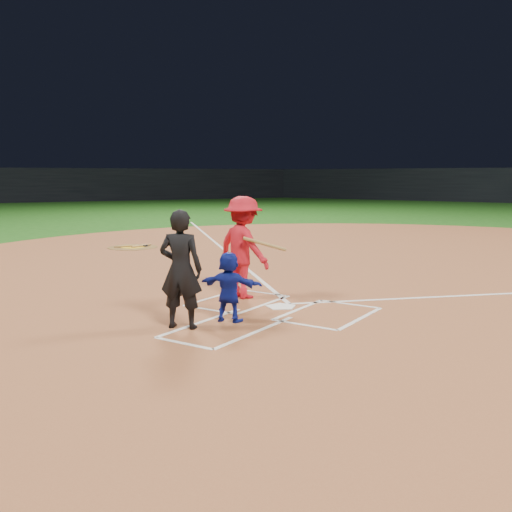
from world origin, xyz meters
The scene contains 13 objects.
ground centered at (0.00, 0.00, 0.00)m, with size 120.00×120.00×0.00m, color #184C13.
home_plate_dirt centered at (0.00, 6.00, 0.01)m, with size 28.00×28.00×0.01m, color brown.
stadium_wall_left centered at (-42.00, 24.00, 1.60)m, with size 1.20×60.00×3.20m, color black.
home_plate centered at (0.00, 0.00, 0.02)m, with size 0.60×0.60×0.02m, color white.
on_deck_circle centered at (-8.85, 4.94, 0.02)m, with size 1.70×1.70×0.01m, color brown.
on_deck_logo centered at (-8.85, 4.94, 0.02)m, with size 0.80×0.80×0.00m, color gold.
on_deck_bat_a centered at (-8.70, 5.19, 0.05)m, with size 0.06×0.06×0.84m, color #AA7B3E.
on_deck_bat_b centered at (-9.05, 4.84, 0.05)m, with size 0.06×0.06×0.84m, color olive.
bat_weight_donut centered at (-8.65, 5.34, 0.05)m, with size 0.19×0.19×0.05m, color black.
catcher centered at (-0.20, -1.38, 0.60)m, with size 1.10×0.35×1.19m, color #121F95.
umpire centered at (-0.59, -2.14, 0.97)m, with size 0.70×0.46×1.91m, color black.
chalk_markings centered at (0.00, 5.29, 0.01)m, with size 28.35×17.32×0.01m.
batter_at_plate centered at (-1.08, 0.33, 1.03)m, with size 1.72×1.05×2.03m.
Camera 1 is at (5.30, -8.97, 2.44)m, focal length 40.00 mm.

